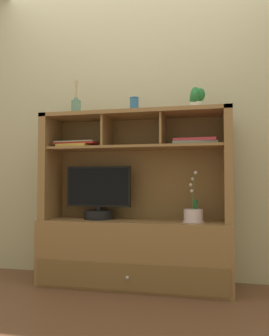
% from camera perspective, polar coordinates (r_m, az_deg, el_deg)
% --- Properties ---
extents(floor_plane, '(6.00, 6.00, 0.02)m').
position_cam_1_polar(floor_plane, '(2.84, 0.00, -18.68)').
color(floor_plane, brown).
rests_on(floor_plane, ground).
extents(back_wall, '(6.00, 0.02, 2.80)m').
position_cam_1_polar(back_wall, '(3.02, 1.03, 9.38)').
color(back_wall, '#B7AE89').
rests_on(back_wall, ground).
extents(media_console, '(1.47, 0.45, 1.33)m').
position_cam_1_polar(media_console, '(2.75, 0.04, -10.32)').
color(media_console, olive).
rests_on(media_console, ground).
extents(tv_monitor, '(0.52, 0.23, 0.42)m').
position_cam_1_polar(tv_monitor, '(2.82, -5.87, -4.81)').
color(tv_monitor, black).
rests_on(tv_monitor, media_console).
extents(potted_orchid, '(0.16, 0.16, 0.38)m').
position_cam_1_polar(potted_orchid, '(2.64, 9.56, -7.55)').
color(potted_orchid, silver).
rests_on(potted_orchid, media_console).
extents(magazine_stack_left, '(0.35, 0.24, 0.05)m').
position_cam_1_polar(magazine_stack_left, '(2.84, -9.44, 3.80)').
color(magazine_stack_left, gold).
rests_on(magazine_stack_left, media_console).
extents(magazine_stack_centre, '(0.33, 0.21, 0.04)m').
position_cam_1_polar(magazine_stack_centre, '(2.62, 9.88, 4.24)').
color(magazine_stack_centre, slate).
rests_on(magazine_stack_centre, media_console).
extents(diffuser_bottle, '(0.08, 0.08, 0.28)m').
position_cam_1_polar(diffuser_bottle, '(2.90, -9.47, 9.74)').
color(diffuser_bottle, slate).
rests_on(diffuser_bottle, media_console).
extents(potted_succulent, '(0.12, 0.11, 0.18)m').
position_cam_1_polar(potted_succulent, '(2.72, 9.98, 11.05)').
color(potted_succulent, beige).
rests_on(potted_succulent, media_console).
extents(ceramic_vase, '(0.07, 0.07, 0.12)m').
position_cam_1_polar(ceramic_vase, '(2.77, -0.05, 10.24)').
color(ceramic_vase, '#2E6592').
rests_on(ceramic_vase, media_console).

